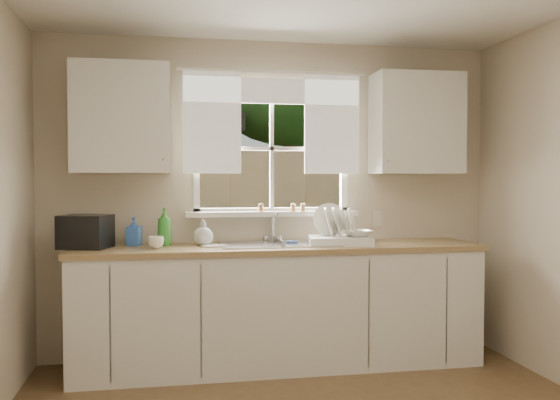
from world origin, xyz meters
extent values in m
cube|color=beige|center=(0.00, 2.00, 0.57)|extent=(3.60, 0.02, 1.15)
cube|color=beige|center=(0.00, 2.00, 2.33)|extent=(3.60, 0.02, 0.35)
cube|color=beige|center=(-1.20, 2.00, 1.65)|extent=(1.20, 0.02, 1.00)
cube|color=beige|center=(1.20, 2.00, 1.65)|extent=(1.20, 0.02, 1.00)
cube|color=white|center=(0.00, 2.02, 1.15)|extent=(1.30, 0.06, 0.05)
cube|color=white|center=(0.00, 2.02, 2.15)|extent=(1.30, 0.06, 0.05)
cube|color=white|center=(-0.60, 2.02, 1.65)|extent=(0.05, 0.06, 1.05)
cube|color=white|center=(0.60, 2.02, 1.65)|extent=(0.05, 0.06, 1.05)
cube|color=white|center=(0.00, 2.02, 1.65)|extent=(0.03, 0.04, 1.00)
cube|color=white|center=(0.00, 2.02, 1.65)|extent=(1.20, 0.04, 0.03)
cube|color=white|center=(0.00, 1.96, 1.13)|extent=(1.38, 0.14, 0.04)
cylinder|color=white|center=(0.00, 1.94, 2.25)|extent=(1.50, 0.02, 0.02)
cube|color=white|center=(-0.48, 1.95, 1.85)|extent=(0.45, 0.02, 0.80)
cube|color=white|center=(0.48, 1.95, 1.85)|extent=(0.45, 0.02, 0.80)
cube|color=white|center=(0.00, 1.95, 2.10)|extent=(1.40, 0.02, 0.20)
cube|color=silver|center=(0.00, 1.68, 0.43)|extent=(3.00, 0.62, 0.87)
cube|color=#97794B|center=(0.00, 1.68, 0.89)|extent=(3.04, 0.65, 0.04)
cube|color=silver|center=(-1.15, 1.82, 1.85)|extent=(0.70, 0.33, 0.80)
cube|color=silver|center=(1.15, 1.82, 1.85)|extent=(0.70, 0.33, 0.80)
cube|color=beige|center=(0.88, 1.99, 1.08)|extent=(0.08, 0.01, 0.12)
cylinder|color=brown|center=(-0.10, 1.94, 1.18)|extent=(0.04, 0.04, 0.06)
cylinder|color=brown|center=(0.16, 1.94, 1.18)|extent=(0.04, 0.04, 0.06)
cylinder|color=brown|center=(0.24, 1.94, 1.18)|extent=(0.04, 0.04, 0.06)
cube|color=#335421|center=(0.00, 7.00, -0.02)|extent=(20.00, 10.00, 0.02)
cube|color=#9E7C57|center=(0.00, 5.00, 0.90)|extent=(8.00, 0.10, 1.80)
cube|color=maroon|center=(-1.20, 8.50, 1.10)|extent=(3.00, 3.00, 2.20)
cube|color=black|center=(-1.20, 8.50, 2.35)|extent=(3.20, 3.20, 0.30)
cylinder|color=#423021|center=(1.40, 8.00, 1.60)|extent=(0.36, 0.36, 3.20)
sphere|color=#214716|center=(1.40, 8.00, 4.00)|extent=(4.00, 4.00, 4.00)
sphere|color=#214716|center=(0.30, 9.50, 4.50)|extent=(3.20, 3.20, 3.20)
cube|color=#B7B7BC|center=(0.00, 1.71, 0.83)|extent=(0.84, 0.46, 0.18)
cube|color=#B7B7BC|center=(0.00, 1.71, 0.92)|extent=(0.88, 0.50, 0.01)
cube|color=#B7B7BC|center=(0.00, 1.71, 0.89)|extent=(0.02, 0.41, 0.14)
cylinder|color=silver|center=(0.00, 1.96, 1.02)|extent=(0.03, 0.03, 0.22)
cylinder|color=silver|center=(0.00, 1.88, 1.13)|extent=(0.02, 0.18, 0.02)
sphere|color=silver|center=(-0.06, 1.96, 0.94)|extent=(0.05, 0.05, 0.05)
sphere|color=silver|center=(0.06, 1.96, 0.94)|extent=(0.05, 0.05, 0.05)
cube|color=white|center=(0.46, 1.64, 0.94)|extent=(0.52, 0.43, 0.06)
cylinder|color=white|center=(0.41, 1.76, 1.09)|extent=(0.27, 0.12, 0.25)
cylinder|color=white|center=(0.37, 1.65, 1.08)|extent=(0.11, 0.23, 0.22)
cylinder|color=white|center=(0.43, 1.64, 1.08)|extent=(0.11, 0.23, 0.22)
cylinder|color=white|center=(0.49, 1.63, 1.08)|extent=(0.11, 0.23, 0.22)
cylinder|color=white|center=(0.55, 1.62, 1.08)|extent=(0.11, 0.23, 0.22)
imported|color=white|center=(0.59, 1.59, 1.00)|extent=(0.24, 0.24, 0.05)
imported|color=#30872C|center=(-0.85, 1.79, 1.05)|extent=(0.11, 0.11, 0.28)
imported|color=blue|center=(-1.07, 1.86, 1.02)|extent=(0.12, 0.12, 0.21)
imported|color=beige|center=(-0.56, 1.78, 1.00)|extent=(0.19, 0.19, 0.19)
cylinder|color=white|center=(-0.49, 1.67, 0.92)|extent=(0.18, 0.18, 0.01)
imported|color=white|center=(-0.91, 1.62, 0.95)|extent=(0.14, 0.14, 0.09)
cube|color=black|center=(-1.40, 1.74, 1.03)|extent=(0.39, 0.36, 0.24)
camera|label=1|loc=(-0.80, -2.67, 1.40)|focal=38.00mm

